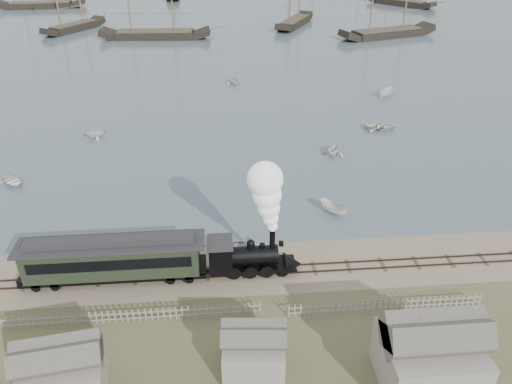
{
  "coord_description": "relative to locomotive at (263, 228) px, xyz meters",
  "views": [
    {
      "loc": [
        0.19,
        -34.96,
        27.07
      ],
      "look_at": [
        3.63,
        5.41,
        3.5
      ],
      "focal_mm": 35.0,
      "sensor_mm": 36.0,
      "label": 1
    }
  ],
  "objects": [
    {
      "name": "rowboat_1",
      "position": [
        -19.38,
        29.39,
        -3.66
      ],
      "size": [
        3.15,
        3.44,
        1.54
      ],
      "primitive_type": "imported",
      "rotation": [
        0.0,
        0.0,
        1.82
      ],
      "color": "silver",
      "rests_on": "harbor_water"
    },
    {
      "name": "passenger_coach",
      "position": [
        -12.19,
        -0.0,
        -2.21
      ],
      "size": [
        14.9,
        2.87,
        3.62
      ],
      "color": "black",
      "rests_on": "ground"
    },
    {
      "name": "beached_dinghy",
      "position": [
        -1.97,
        2.66,
        -4.04
      ],
      "size": [
        4.49,
        5.22,
        0.91
      ],
      "primitive_type": "imported",
      "rotation": [
        0.0,
        0.0,
        1.21
      ],
      "color": "silver",
      "rests_on": "ground"
    },
    {
      "name": "ground",
      "position": [
        -3.57,
        2.0,
        -4.49
      ],
      "size": [
        600.0,
        600.0,
        0.0
      ],
      "primitive_type": "plane",
      "color": "gray",
      "rests_on": "ground"
    },
    {
      "name": "rowboat_7",
      "position": [
        -0.19,
        50.48,
        -3.61
      ],
      "size": [
        3.97,
        3.77,
        1.64
      ],
      "primitive_type": "imported",
      "rotation": [
        0.0,
        0.0,
        0.44
      ],
      "color": "silver",
      "rests_on": "harbor_water"
    },
    {
      "name": "locomotive",
      "position": [
        0.0,
        0.0,
        0.0
      ],
      "size": [
        7.82,
        2.92,
        9.75
      ],
      "color": "black",
      "rests_on": "ground"
    },
    {
      "name": "picket_fence_west",
      "position": [
        -10.07,
        -5.0,
        -4.49
      ],
      "size": [
        19.0,
        0.1,
        1.2
      ],
      "primitive_type": null,
      "color": "gray",
      "rests_on": "ground"
    },
    {
      "name": "shed_right",
      "position": [
        9.43,
        -12.0,
        -4.49
      ],
      "size": [
        6.0,
        5.0,
        5.1
      ],
      "primitive_type": null,
      "color": "gray",
      "rests_on": "ground"
    },
    {
      "name": "rowboat_0",
      "position": [
        -26.03,
        17.27,
        -4.07
      ],
      "size": [
        4.27,
        4.19,
        0.72
      ],
      "primitive_type": "imported",
      "rotation": [
        0.0,
        0.0,
        0.73
      ],
      "color": "silver",
      "rests_on": "harbor_water"
    },
    {
      "name": "rowboat_4",
      "position": [
        10.88,
        21.73,
        -3.61
      ],
      "size": [
        4.01,
        3.84,
        1.63
      ],
      "primitive_type": "imported",
      "rotation": [
        0.0,
        0.0,
        5.78
      ],
      "color": "silver",
      "rests_on": "harbor_water"
    },
    {
      "name": "rowboat_5",
      "position": [
        23.9,
        41.96,
        -3.76
      ],
      "size": [
        3.09,
        3.55,
        1.33
      ],
      "primitive_type": "imported",
      "rotation": [
        0.0,
        0.0,
        2.2
      ],
      "color": "silver",
      "rests_on": "harbor_water"
    },
    {
      "name": "shed_mid",
      "position": [
        -1.57,
        -10.0,
        -4.49
      ],
      "size": [
        4.0,
        3.5,
        3.6
      ],
      "primitive_type": null,
      "color": "gray",
      "rests_on": "ground"
    },
    {
      "name": "picket_fence_east",
      "position": [
        8.93,
        -5.5,
        -4.49
      ],
      "size": [
        15.0,
        0.1,
        1.2
      ],
      "primitive_type": null,
      "color": "gray",
      "rests_on": "ground"
    },
    {
      "name": "rowboat_2",
      "position": [
        7.82,
        8.35,
        -3.82
      ],
      "size": [
        3.2,
        2.96,
        1.23
      ],
      "primitive_type": "imported",
      "rotation": [
        0.0,
        0.0,
        3.84
      ],
      "color": "silver",
      "rests_on": "harbor_water"
    },
    {
      "name": "rail_track",
      "position": [
        -3.57,
        0.0,
        -4.45
      ],
      "size": [
        120.0,
        1.8,
        0.16
      ],
      "color": "#33241C",
      "rests_on": "ground"
    },
    {
      "name": "rowboat_3",
      "position": [
        18.97,
        28.85,
        -4.0
      ],
      "size": [
        3.88,
        4.73,
        0.85
      ],
      "primitive_type": "imported",
      "rotation": [
        0.0,
        0.0,
        1.32
      ],
      "color": "silver",
      "rests_on": "harbor_water"
    }
  ]
}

